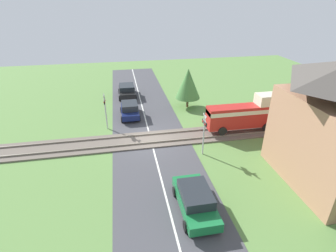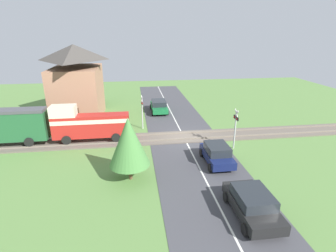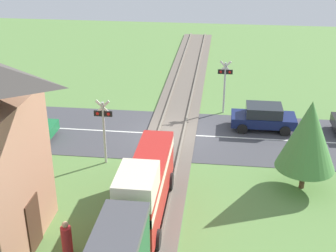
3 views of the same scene
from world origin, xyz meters
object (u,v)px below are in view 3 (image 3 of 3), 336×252
crossing_signal_west_approach (225,80)px  pedestrian_by_station (67,241)px  car_near_crossing (263,117)px  car_far_side (17,125)px  crossing_signal_east_approach (104,124)px

crossing_signal_west_approach → pedestrian_by_station: crossing_signal_west_approach is taller
crossing_signal_west_approach → pedestrian_by_station: size_ratio=2.16×
crossing_signal_west_approach → car_near_crossing: bearing=136.3°
car_far_side → pedestrian_by_station: pedestrian_by_station is taller
car_far_side → pedestrian_by_station: bearing=122.3°
car_near_crossing → car_far_side: 13.94m
car_near_crossing → crossing_signal_west_approach: 3.49m
car_near_crossing → pedestrian_by_station: (7.70, 12.26, -0.05)m
car_near_crossing → pedestrian_by_station: 14.48m
pedestrian_by_station → car_far_side: bearing=-57.7°
car_far_side → pedestrian_by_station: size_ratio=2.70×
crossing_signal_east_approach → pedestrian_by_station: crossing_signal_east_approach is taller
crossing_signal_east_approach → pedestrian_by_station: size_ratio=2.16×
car_near_crossing → crossing_signal_east_approach: size_ratio=1.09×
car_near_crossing → crossing_signal_east_approach: bearing=32.2°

